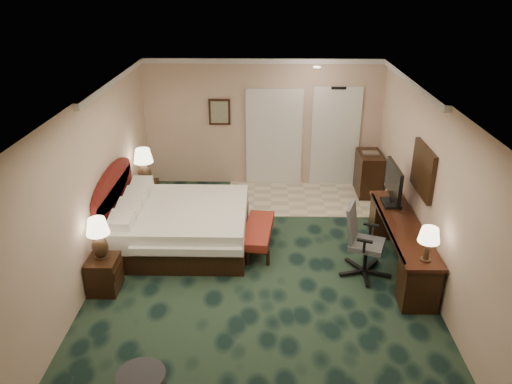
{
  "coord_description": "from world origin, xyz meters",
  "views": [
    {
      "loc": [
        0.07,
        -6.47,
        4.33
      ],
      "look_at": [
        -0.07,
        0.6,
        1.16
      ],
      "focal_mm": 35.0,
      "sensor_mm": 36.0,
      "label": 1
    }
  ],
  "objects_px": {
    "bed_bench": "(258,238)",
    "minibar": "(368,174)",
    "lamp_near": "(99,238)",
    "desk": "(400,245)",
    "desk_chair": "(367,242)",
    "nightstand_far": "(147,195)",
    "tv": "(393,185)",
    "lamp_far": "(144,166)",
    "bed": "(183,226)",
    "nightstand_near": "(104,274)"
  },
  "relations": [
    {
      "from": "bed_bench",
      "to": "desk_chair",
      "type": "relative_size",
      "value": 1.09
    },
    {
      "from": "nightstand_near",
      "to": "desk",
      "type": "distance_m",
      "value": 4.54
    },
    {
      "from": "tv",
      "to": "nightstand_near",
      "type": "bearing_deg",
      "value": -162.03
    },
    {
      "from": "nightstand_near",
      "to": "lamp_near",
      "type": "height_order",
      "value": "lamp_near"
    },
    {
      "from": "tv",
      "to": "desk_chair",
      "type": "height_order",
      "value": "tv"
    },
    {
      "from": "nightstand_near",
      "to": "minibar",
      "type": "height_order",
      "value": "minibar"
    },
    {
      "from": "nightstand_near",
      "to": "tv",
      "type": "height_order",
      "value": "tv"
    },
    {
      "from": "nightstand_near",
      "to": "bed_bench",
      "type": "xyz_separation_m",
      "value": [
        2.23,
        1.24,
        -0.06
      ]
    },
    {
      "from": "nightstand_far",
      "to": "bed_bench",
      "type": "relative_size",
      "value": 0.44
    },
    {
      "from": "nightstand_far",
      "to": "tv",
      "type": "height_order",
      "value": "tv"
    },
    {
      "from": "bed",
      "to": "minibar",
      "type": "bearing_deg",
      "value": 31.87
    },
    {
      "from": "bed",
      "to": "nightstand_near",
      "type": "height_order",
      "value": "bed"
    },
    {
      "from": "lamp_far",
      "to": "tv",
      "type": "xyz_separation_m",
      "value": [
        4.42,
        -1.27,
        0.2
      ]
    },
    {
      "from": "bed",
      "to": "desk_chair",
      "type": "distance_m",
      "value": 3.07
    },
    {
      "from": "lamp_far",
      "to": "nightstand_near",
      "type": "bearing_deg",
      "value": -90.37
    },
    {
      "from": "bed",
      "to": "bed_bench",
      "type": "height_order",
      "value": "bed"
    },
    {
      "from": "nightstand_near",
      "to": "desk_chair",
      "type": "relative_size",
      "value": 0.47
    },
    {
      "from": "nightstand_near",
      "to": "lamp_far",
      "type": "xyz_separation_m",
      "value": [
        0.02,
        2.75,
        0.62
      ]
    },
    {
      "from": "desk",
      "to": "lamp_near",
      "type": "bearing_deg",
      "value": -170.95
    },
    {
      "from": "nightstand_far",
      "to": "lamp_far",
      "type": "bearing_deg",
      "value": -62.12
    },
    {
      "from": "desk",
      "to": "tv",
      "type": "relative_size",
      "value": 2.84
    },
    {
      "from": "bed",
      "to": "minibar",
      "type": "relative_size",
      "value": 2.45
    },
    {
      "from": "tv",
      "to": "nightstand_far",
      "type": "bearing_deg",
      "value": 163.3
    },
    {
      "from": "desk",
      "to": "minibar",
      "type": "height_order",
      "value": "minibar"
    },
    {
      "from": "lamp_near",
      "to": "tv",
      "type": "xyz_separation_m",
      "value": [
        4.46,
        1.43,
        0.25
      ]
    },
    {
      "from": "lamp_near",
      "to": "bed_bench",
      "type": "relative_size",
      "value": 0.51
    },
    {
      "from": "minibar",
      "to": "bed_bench",
      "type": "bearing_deg",
      "value": -133.98
    },
    {
      "from": "lamp_far",
      "to": "desk",
      "type": "bearing_deg",
      "value": -24.07
    },
    {
      "from": "nightstand_far",
      "to": "minibar",
      "type": "bearing_deg",
      "value": 10.17
    },
    {
      "from": "lamp_far",
      "to": "tv",
      "type": "bearing_deg",
      "value": -16.06
    },
    {
      "from": "lamp_far",
      "to": "minibar",
      "type": "xyz_separation_m",
      "value": [
        4.47,
        0.83,
        -0.45
      ]
    },
    {
      "from": "nightstand_far",
      "to": "desk",
      "type": "height_order",
      "value": "desk"
    },
    {
      "from": "bed",
      "to": "nightstand_far",
      "type": "relative_size",
      "value": 4.0
    },
    {
      "from": "desk",
      "to": "nightstand_near",
      "type": "bearing_deg",
      "value": -170.4
    },
    {
      "from": "desk",
      "to": "lamp_far",
      "type": "bearing_deg",
      "value": 155.93
    },
    {
      "from": "bed",
      "to": "bed_bench",
      "type": "bearing_deg",
      "value": -6.24
    },
    {
      "from": "minibar",
      "to": "lamp_near",
      "type": "bearing_deg",
      "value": -141.86
    },
    {
      "from": "lamp_near",
      "to": "tv",
      "type": "distance_m",
      "value": 4.69
    },
    {
      "from": "lamp_near",
      "to": "minibar",
      "type": "distance_m",
      "value": 5.74
    },
    {
      "from": "bed_bench",
      "to": "tv",
      "type": "bearing_deg",
      "value": 12.34
    },
    {
      "from": "bed_bench",
      "to": "minibar",
      "type": "relative_size",
      "value": 1.4
    },
    {
      "from": "nightstand_near",
      "to": "tv",
      "type": "xyz_separation_m",
      "value": [
        4.44,
        1.47,
        0.82
      ]
    },
    {
      "from": "desk",
      "to": "bed_bench",
      "type": "bearing_deg",
      "value": 167.93
    },
    {
      "from": "lamp_near",
      "to": "minibar",
      "type": "xyz_separation_m",
      "value": [
        4.5,
        3.54,
        -0.4
      ]
    },
    {
      "from": "desk",
      "to": "desk_chair",
      "type": "distance_m",
      "value": 0.67
    },
    {
      "from": "lamp_near",
      "to": "lamp_far",
      "type": "relative_size",
      "value": 0.89
    },
    {
      "from": "bed",
      "to": "nightstand_far",
      "type": "bearing_deg",
      "value": 124.05
    },
    {
      "from": "bed",
      "to": "lamp_far",
      "type": "xyz_separation_m",
      "value": [
        -0.93,
        1.37,
        0.55
      ]
    },
    {
      "from": "nightstand_far",
      "to": "minibar",
      "type": "relative_size",
      "value": 0.61
    },
    {
      "from": "lamp_near",
      "to": "minibar",
      "type": "relative_size",
      "value": 0.71
    }
  ]
}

